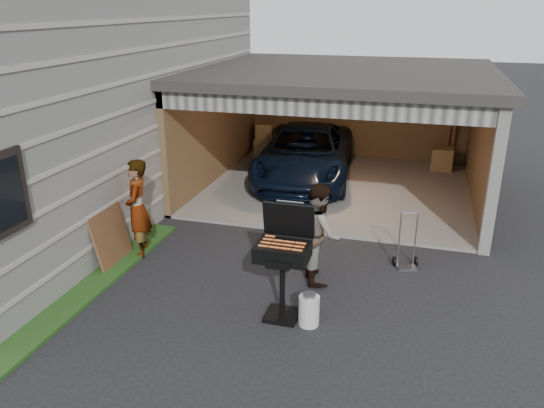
{
  "coord_description": "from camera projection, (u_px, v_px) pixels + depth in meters",
  "views": [
    {
      "loc": [
        2.59,
        -5.93,
        4.28
      ],
      "look_at": [
        0.31,
        2.02,
        1.15
      ],
      "focal_mm": 35.0,
      "sensor_mm": 36.0,
      "label": 1
    }
  ],
  "objects": [
    {
      "name": "man",
      "position": [
        319.0,
        233.0,
        8.53
      ],
      "size": [
        0.88,
        0.98,
        1.66
      ],
      "primitive_type": "imported",
      "rotation": [
        0.0,
        0.0,
        1.95
      ],
      "color": "#3D1F18",
      "rests_on": "ground"
    },
    {
      "name": "propane_tank",
      "position": [
        309.0,
        311.0,
        7.48
      ],
      "size": [
        0.32,
        0.32,
        0.45
      ],
      "primitive_type": "cylinder",
      "rotation": [
        0.0,
        0.0,
        0.08
      ],
      "color": "silver",
      "rests_on": "ground"
    },
    {
      "name": "woman",
      "position": [
        138.0,
        208.0,
        9.36
      ],
      "size": [
        0.62,
        0.76,
        1.79
      ],
      "primitive_type": "imported",
      "rotation": [
        0.0,
        0.0,
        -1.22
      ],
      "color": "#CADFFE",
      "rests_on": "ground"
    },
    {
      "name": "minivan",
      "position": [
        305.0,
        156.0,
        13.42
      ],
      "size": [
        2.7,
        5.01,
        1.34
      ],
      "primitive_type": "imported",
      "rotation": [
        0.0,
        0.0,
        0.1
      ],
      "color": "black",
      "rests_on": "ground"
    },
    {
      "name": "house",
      "position": [
        22.0,
        78.0,
        11.68
      ],
      "size": [
        7.0,
        11.0,
        5.5
      ],
      "primitive_type": "cube",
      "color": "#474744",
      "rests_on": "ground"
    },
    {
      "name": "groundcover_strip",
      "position": [
        29.0,
        338.0,
        7.18
      ],
      "size": [
        0.5,
        8.0,
        0.06
      ],
      "primitive_type": "cube",
      "color": "#193814",
      "rests_on": "ground"
    },
    {
      "name": "ground",
      "position": [
        212.0,
        326.0,
        7.51
      ],
      "size": [
        80.0,
        80.0,
        0.0
      ],
      "primitive_type": "plane",
      "color": "black",
      "rests_on": "ground"
    },
    {
      "name": "hand_truck",
      "position": [
        406.0,
        257.0,
        9.14
      ],
      "size": [
        0.44,
        0.4,
        1.01
      ],
      "rotation": [
        0.0,
        0.0,
        0.3
      ],
      "color": "gray",
      "rests_on": "ground"
    },
    {
      "name": "bbq_grill",
      "position": [
        283.0,
        254.0,
        7.42
      ],
      "size": [
        0.75,
        0.65,
        1.66
      ],
      "color": "black",
      "rests_on": "ground"
    },
    {
      "name": "garage",
      "position": [
        344.0,
        111.0,
        12.76
      ],
      "size": [
        6.8,
        6.3,
        2.9
      ],
      "color": "#605E59",
      "rests_on": "ground"
    },
    {
      "name": "plywood_panel",
      "position": [
        111.0,
        236.0,
        9.16
      ],
      "size": [
        0.26,
        0.93,
        1.02
      ],
      "primitive_type": "cube",
      "rotation": [
        0.0,
        -0.21,
        0.0
      ],
      "color": "#51321B",
      "rests_on": "ground"
    }
  ]
}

